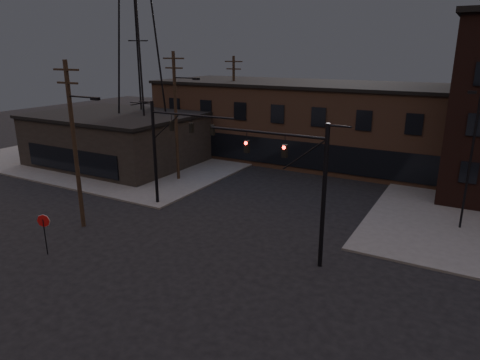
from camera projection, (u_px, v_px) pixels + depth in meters
name	position (u px, v px, depth m)	size (l,w,h in m)	color
ground	(177.00, 272.00, 23.15)	(140.00, 140.00, 0.00)	black
sidewalk_nw	(143.00, 149.00, 51.81)	(30.00, 30.00, 0.15)	#474744
building_row	(337.00, 125.00, 45.37)	(40.00, 12.00, 8.00)	brown
building_left	(117.00, 140.00, 45.16)	(16.00, 12.00, 5.00)	black
traffic_signal_near	(304.00, 178.00, 22.97)	(7.12, 0.24, 8.00)	black
traffic_signal_far	(168.00, 143.00, 31.53)	(7.12, 0.24, 8.00)	black
stop_sign	(44.00, 225.00, 24.71)	(0.72, 0.33, 2.48)	black
utility_pole_near	(75.00, 142.00, 27.55)	(3.70, 0.28, 11.00)	black
utility_pole_mid	(176.00, 114.00, 37.96)	(3.70, 0.28, 11.50)	black
utility_pole_far	(234.00, 104.00, 48.57)	(2.20, 0.28, 11.00)	black
transmission_tower	(138.00, 41.00, 43.01)	(7.00, 7.00, 25.00)	black
lot_light_a	(472.00, 149.00, 27.15)	(1.50, 0.28, 9.14)	black
car_crossing	(316.00, 159.00, 44.80)	(1.44, 4.13, 1.36)	black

